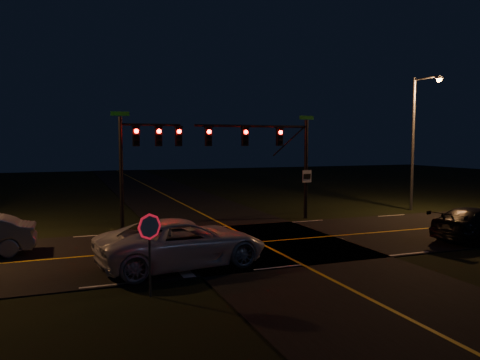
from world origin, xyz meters
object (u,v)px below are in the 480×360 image
object	(u,v)px
signal_mast_ne	(271,148)
stop_sign	(150,237)
pickup_white	(183,244)
signal_mast_nw	(142,150)
streetlight_ne	(417,132)
suv_dark	(478,224)

from	to	relation	value
signal_mast_ne	stop_sign	distance (m)	14.77
stop_sign	pickup_white	xyz separation A→B (m)	(1.75, 3.00, -0.95)
signal_mast_ne	pickup_white	world-z (taller)	signal_mast_ne
signal_mast_ne	signal_mast_nw	size ratio (longest dim) A/B	1.19
signal_mast_ne	signal_mast_nw	bearing A→B (deg)	179.99
signal_mast_nw	stop_sign	xyz separation A→B (m)	(-1.61, -11.33, -2.42)
signal_mast_nw	stop_sign	distance (m)	11.69
streetlight_ne	signal_mast_ne	distance (m)	10.91
stop_sign	pickup_white	world-z (taller)	stop_sign
stop_sign	signal_mast_nw	bearing A→B (deg)	81.89
pickup_white	streetlight_ne	bearing A→B (deg)	-73.32
streetlight_ne	signal_mast_nw	bearing A→B (deg)	-179.55
suv_dark	pickup_white	bearing A→B (deg)	76.68
signal_mast_nw	suv_dark	bearing A→B (deg)	-31.18
suv_dark	signal_mast_ne	bearing A→B (deg)	26.29
suv_dark	stop_sign	bearing A→B (deg)	87.52
stop_sign	signal_mast_ne	bearing A→B (deg)	51.10
streetlight_ne	stop_sign	world-z (taller)	streetlight_ne
streetlight_ne	stop_sign	bearing A→B (deg)	-150.16
signal_mast_nw	suv_dark	distance (m)	17.13
signal_mast_ne	stop_sign	world-z (taller)	signal_mast_ne
signal_mast_ne	stop_sign	size ratio (longest dim) A/B	2.93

